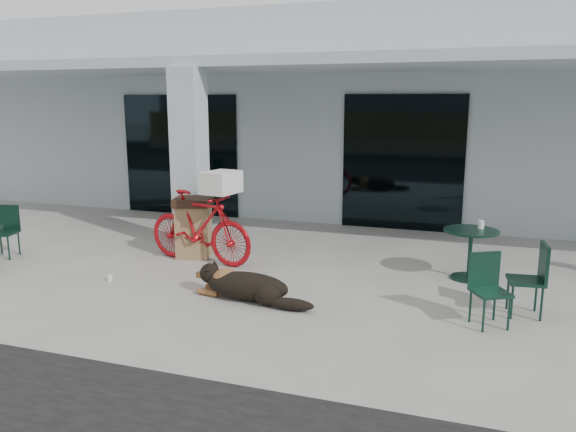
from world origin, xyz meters
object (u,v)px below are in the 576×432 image
(cafe_chair_far_a, at_px, (491,291))
(trash_receptacle, at_px, (194,227))
(cafe_chair_near, at_px, (3,232))
(dog, at_px, (247,284))
(bicycle, at_px, (200,227))
(cafe_table_far, at_px, (470,254))
(cafe_chair_far_b, at_px, (526,280))

(cafe_chair_far_a, height_order, trash_receptacle, trash_receptacle)
(cafe_chair_near, bearing_deg, dog, -22.12)
(bicycle, relative_size, cafe_table_far, 2.46)
(cafe_table_far, relative_size, trash_receptacle, 0.79)
(cafe_chair_far_a, bearing_deg, cafe_table_far, 69.62)
(bicycle, relative_size, cafe_chair_far_a, 2.30)
(cafe_chair_near, distance_m, cafe_chair_far_a, 7.64)
(bicycle, distance_m, dog, 2.02)
(cafe_chair_far_a, relative_size, trash_receptacle, 0.84)
(bicycle, bearing_deg, cafe_chair_near, 113.55)
(cafe_chair_near, relative_size, cafe_chair_far_a, 1.02)
(dog, relative_size, cafe_chair_near, 1.51)
(cafe_table_far, bearing_deg, cafe_chair_far_b, -62.57)
(bicycle, height_order, cafe_chair_far_b, bicycle)
(bicycle, bearing_deg, trash_receptacle, 52.22)
(cafe_chair_far_b, bearing_deg, cafe_chair_far_a, -44.90)
(dog, xyz_separation_m, cafe_chair_near, (-4.63, 0.61, 0.21))
(cafe_chair_near, distance_m, trash_receptacle, 3.15)
(cafe_chair_near, bearing_deg, cafe_chair_far_b, -14.67)
(dog, xyz_separation_m, cafe_chair_far_a, (2.99, 0.10, 0.21))
(cafe_chair_near, bearing_deg, trash_receptacle, 5.30)
(cafe_table_far, bearing_deg, dog, -145.40)
(bicycle, distance_m, cafe_chair_far_b, 4.87)
(cafe_chair_far_b, xyz_separation_m, trash_receptacle, (-5.06, 1.08, 0.05))
(cafe_table_far, bearing_deg, cafe_chair_far_a, -81.78)
(cafe_chair_far_b, height_order, trash_receptacle, trash_receptacle)
(bicycle, relative_size, dog, 1.49)
(cafe_chair_far_a, distance_m, trash_receptacle, 4.92)
(cafe_chair_near, bearing_deg, cafe_table_far, -4.82)
(trash_receptacle, bearing_deg, cafe_chair_far_b, -12.03)
(cafe_table_far, xyz_separation_m, cafe_chair_far_a, (0.26, -1.78, 0.05))
(cafe_table_far, height_order, cafe_chair_far_a, cafe_chair_far_a)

